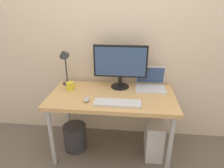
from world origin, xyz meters
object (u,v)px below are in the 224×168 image
object	(u,v)px
desk_lamp	(64,59)
mouse	(87,99)
laptop	(150,83)
coffee_mug	(70,86)
computer_tower	(154,137)
desk	(112,100)
wastebasket	(75,137)
keyboard	(117,103)
monitor	(120,64)

from	to	relation	value
desk_lamp	mouse	world-z (taller)	desk_lamp
laptop	desk_lamp	world-z (taller)	desk_lamp
laptop	coffee_mug	world-z (taller)	laptop
desk_lamp	computer_tower	size ratio (longest dim) A/B	1.04
desk	wastebasket	world-z (taller)	desk
desk	computer_tower	distance (m)	0.63
keyboard	laptop	bearing A→B (deg)	51.07
laptop	coffee_mug	size ratio (longest dim) A/B	2.60
monitor	wastebasket	world-z (taller)	monitor
keyboard	desk	bearing A→B (deg)	110.10
desk	desk_lamp	bearing A→B (deg)	159.57
laptop	desk_lamp	distance (m)	0.98
laptop	computer_tower	distance (m)	0.60
desk	monitor	bearing A→B (deg)	71.24
desk_lamp	computer_tower	xyz separation A→B (m)	(1.01, -0.20, -0.81)
desk_lamp	computer_tower	bearing A→B (deg)	-11.33
mouse	coffee_mug	xyz separation A→B (m)	(-0.23, 0.25, 0.02)
desk	monitor	size ratio (longest dim) A/B	2.24
monitor	wastebasket	bearing A→B (deg)	-156.69
coffee_mug	wastebasket	size ratio (longest dim) A/B	0.41
monitor	desk_lamp	world-z (taller)	monitor
desk_lamp	wastebasket	distance (m)	0.90
monitor	computer_tower	world-z (taller)	monitor
wastebasket	monitor	bearing A→B (deg)	23.31
monitor	coffee_mug	world-z (taller)	monitor
wastebasket	computer_tower	bearing A→B (deg)	0.83
monitor	keyboard	size ratio (longest dim) A/B	1.30
mouse	desk	bearing A→B (deg)	35.16
desk_lamp	coffee_mug	xyz separation A→B (m)	(0.08, -0.12, -0.27)
laptop	keyboard	size ratio (longest dim) A/B	0.73
laptop	mouse	bearing A→B (deg)	-149.09
mouse	wastebasket	xyz separation A→B (m)	(-0.20, 0.15, -0.57)
mouse	coffee_mug	distance (m)	0.34
keyboard	computer_tower	bearing A→B (deg)	26.40
mouse	computer_tower	bearing A→B (deg)	13.18
laptop	desk	bearing A→B (deg)	-151.68
coffee_mug	computer_tower	bearing A→B (deg)	-5.13
laptop	wastebasket	size ratio (longest dim) A/B	1.07
mouse	laptop	bearing A→B (deg)	30.91
mouse	computer_tower	xyz separation A→B (m)	(0.69, 0.16, -0.51)
desk	coffee_mug	bearing A→B (deg)	169.73
desk_lamp	wastebasket	size ratio (longest dim) A/B	1.46
coffee_mug	wastebasket	bearing A→B (deg)	-70.10
desk	laptop	size ratio (longest dim) A/B	4.02
desk	computer_tower	world-z (taller)	desk
mouse	wastebasket	size ratio (longest dim) A/B	0.30
keyboard	coffee_mug	bearing A→B (deg)	152.51
keyboard	coffee_mug	size ratio (longest dim) A/B	3.58
computer_tower	keyboard	bearing A→B (deg)	-153.60
coffee_mug	keyboard	bearing A→B (deg)	-27.49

